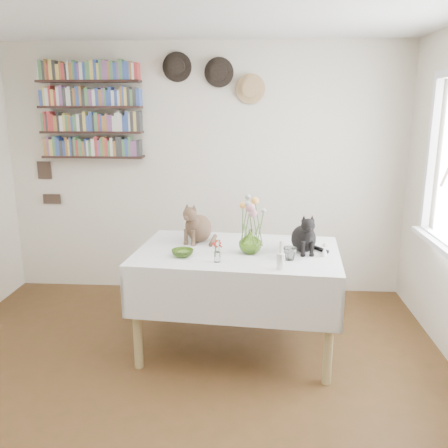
# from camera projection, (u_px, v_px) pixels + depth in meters

# --- Properties ---
(room) EXTENTS (4.08, 4.58, 2.58)m
(room) POSITION_uv_depth(u_px,v_px,m) (163.00, 227.00, 2.59)
(room) COLOR brown
(room) RESTS_ON ground
(dining_table) EXTENTS (1.61, 1.12, 0.82)m
(dining_table) POSITION_uv_depth(u_px,v_px,m) (238.00, 275.00, 3.68)
(dining_table) COLOR white
(dining_table) RESTS_ON room
(tabby_cat) EXTENTS (0.33, 0.36, 0.34)m
(tabby_cat) POSITION_uv_depth(u_px,v_px,m) (199.00, 221.00, 3.84)
(tabby_cat) COLOR brown
(tabby_cat) RESTS_ON dining_table
(black_cat) EXTENTS (0.24, 0.29, 0.31)m
(black_cat) POSITION_uv_depth(u_px,v_px,m) (304.00, 231.00, 3.57)
(black_cat) COLOR black
(black_cat) RESTS_ON dining_table
(flower_vase) EXTENTS (0.20, 0.20, 0.18)m
(flower_vase) POSITION_uv_depth(u_px,v_px,m) (250.00, 241.00, 3.54)
(flower_vase) COLOR #87B941
(flower_vase) RESTS_ON dining_table
(green_bowl) EXTENTS (0.21, 0.21, 0.05)m
(green_bowl) POSITION_uv_depth(u_px,v_px,m) (182.00, 253.00, 3.48)
(green_bowl) COLOR #87B941
(green_bowl) RESTS_ON dining_table
(drinking_glass) EXTENTS (0.11, 0.11, 0.09)m
(drinking_glass) POSITION_uv_depth(u_px,v_px,m) (290.00, 254.00, 3.39)
(drinking_glass) COLOR white
(drinking_glass) RESTS_ON dining_table
(candlestick) EXTENTS (0.06, 0.06, 0.20)m
(candlestick) POSITION_uv_depth(u_px,v_px,m) (280.00, 260.00, 3.20)
(candlestick) COLOR white
(candlestick) RESTS_ON dining_table
(berry_jar) EXTENTS (0.05, 0.05, 0.18)m
(berry_jar) POSITION_uv_depth(u_px,v_px,m) (217.00, 251.00, 3.34)
(berry_jar) COLOR white
(berry_jar) RESTS_ON dining_table
(porcelain_figurine) EXTENTS (0.05, 0.05, 0.10)m
(porcelain_figurine) POSITION_uv_depth(u_px,v_px,m) (324.00, 251.00, 3.47)
(porcelain_figurine) COLOR white
(porcelain_figurine) RESTS_ON dining_table
(flower_bouquet) EXTENTS (0.17, 0.13, 0.39)m
(flower_bouquet) POSITION_uv_depth(u_px,v_px,m) (251.00, 209.00, 3.49)
(flower_bouquet) COLOR #4C7233
(flower_bouquet) RESTS_ON flower_vase
(bookshelf_unit) EXTENTS (1.00, 0.16, 0.91)m
(bookshelf_unit) POSITION_uv_depth(u_px,v_px,m) (91.00, 111.00, 4.61)
(bookshelf_unit) COLOR black
(bookshelf_unit) RESTS_ON room
(wall_hats) EXTENTS (0.98, 0.09, 0.48)m
(wall_hats) POSITION_uv_depth(u_px,v_px,m) (215.00, 76.00, 4.48)
(wall_hats) COLOR black
(wall_hats) RESTS_ON room
(wall_art_plaques) EXTENTS (0.21, 0.02, 0.44)m
(wall_art_plaques) POSITION_uv_depth(u_px,v_px,m) (48.00, 182.00, 4.88)
(wall_art_plaques) COLOR #38281E
(wall_art_plaques) RESTS_ON room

